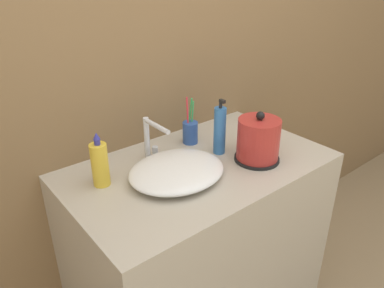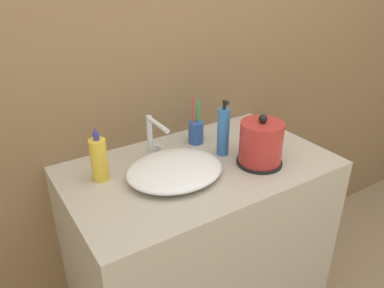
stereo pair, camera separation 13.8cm
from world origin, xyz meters
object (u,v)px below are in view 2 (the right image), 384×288
Objects in this scene: faucet at (153,135)px; shampoo_bottle at (99,159)px; toothbrush_cup at (196,132)px; lotion_bottle at (223,132)px; electric_kettle at (261,145)px.

shampoo_bottle reaches higher than faucet.
toothbrush_cup is 0.16m from lotion_bottle.
electric_kettle is (0.32, -0.26, -0.02)m from faucet.
electric_kettle is at bearing -69.82° from toothbrush_cup.
lotion_bottle is at bearing -77.22° from toothbrush_cup.
shampoo_bottle is at bearing -171.79° from toothbrush_cup.
electric_kettle is 0.16m from lotion_bottle.
lotion_bottle is at bearing -25.94° from faucet.
faucet is 0.24m from shampoo_bottle.
lotion_bottle is 1.15× the size of shampoo_bottle.
faucet is 0.75× the size of lotion_bottle.
shampoo_bottle is at bearing -170.72° from faucet.
faucet is 0.28m from lotion_bottle.
toothbrush_cup is at bearing 7.01° from faucet.
electric_kettle is at bearing -62.78° from lotion_bottle.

